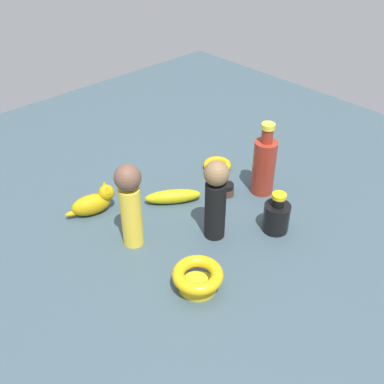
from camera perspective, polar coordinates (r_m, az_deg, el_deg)
ground at (r=1.32m, az=-0.00°, el=-2.42°), size 2.00×2.00×0.00m
bangle at (r=1.51m, az=3.19°, el=3.40°), size 0.09×0.09×0.02m
bowl at (r=1.08m, az=0.73°, el=-10.61°), size 0.12×0.12×0.06m
banana at (r=1.34m, az=-2.41°, el=-0.57°), size 0.13×0.16×0.04m
bottle_tall at (r=1.37m, az=9.06°, el=3.42°), size 0.07×0.07×0.23m
person_figure_child at (r=1.14m, az=-7.80°, el=-1.33°), size 0.07×0.07×0.24m
person_figure_adult at (r=1.16m, az=2.99°, el=-0.76°), size 0.08×0.08×0.23m
nail_polish_jar at (r=1.38m, az=4.41°, el=0.32°), size 0.04×0.04×0.04m
cat_figurine at (r=1.32m, az=-12.20°, el=-1.22°), size 0.08×0.15×0.09m
bottle_short at (r=1.25m, az=10.59°, el=-2.97°), size 0.07×0.07×0.12m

